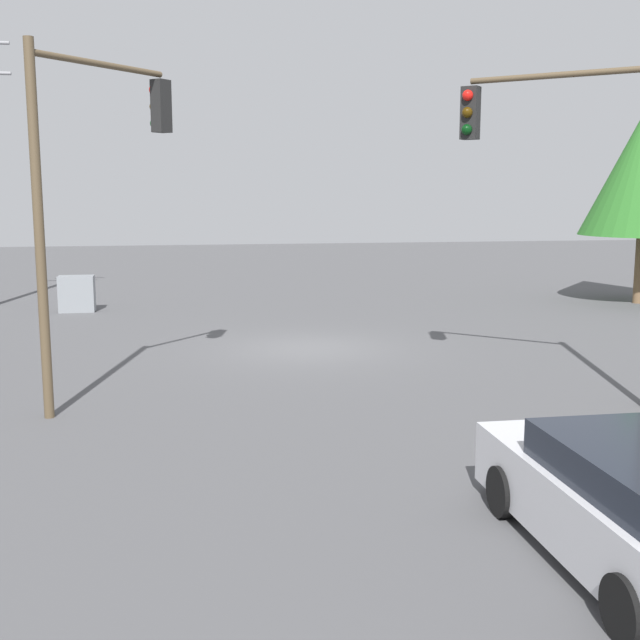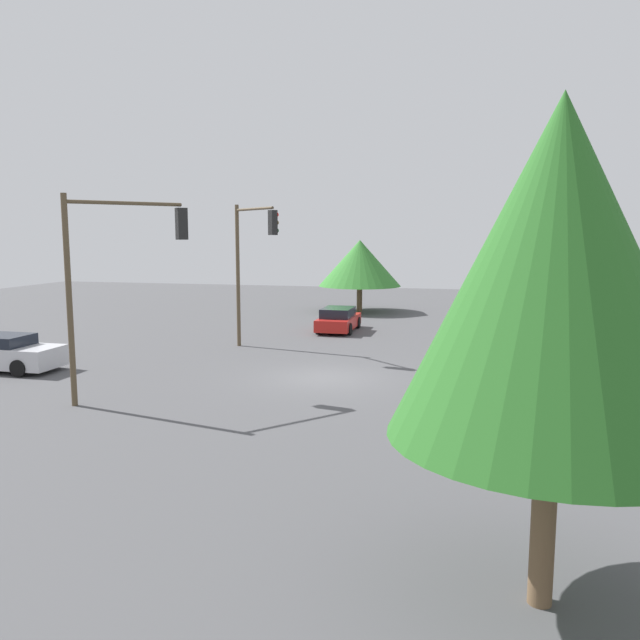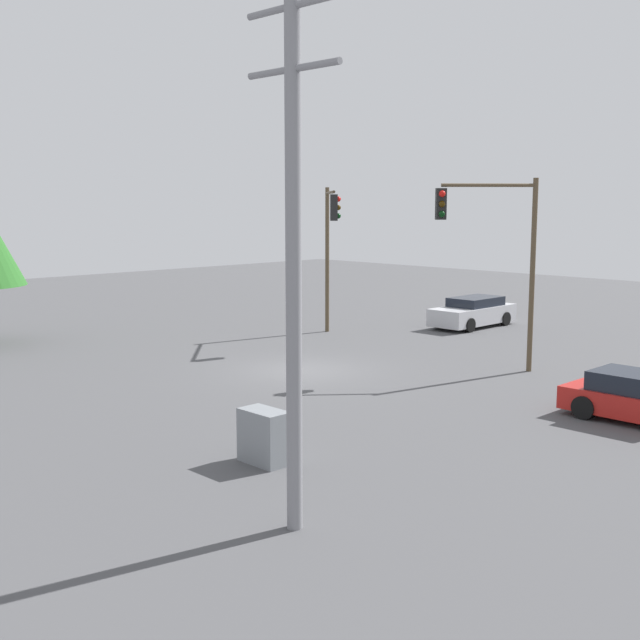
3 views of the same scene
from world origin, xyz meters
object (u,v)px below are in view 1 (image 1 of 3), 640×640
object	(u,v)px
traffic_signal_main	(578,171)
electrical_cabinet	(77,294)
sedan_silver	(634,506)
traffic_signal_cross	(91,167)

from	to	relation	value
traffic_signal_main	electrical_cabinet	world-z (taller)	traffic_signal_main
sedan_silver	traffic_signal_cross	xyz separation A→B (m)	(6.47, -8.06, 3.82)
sedan_silver	traffic_signal_main	bearing A→B (deg)	68.72
traffic_signal_cross	electrical_cabinet	xyz separation A→B (m)	(1.96, -12.11, -3.90)
traffic_signal_cross	electrical_cabinet	world-z (taller)	traffic_signal_cross
electrical_cabinet	traffic_signal_cross	bearing A→B (deg)	99.21
sedan_silver	electrical_cabinet	xyz separation A→B (m)	(8.43, -20.17, -0.08)
traffic_signal_cross	sedan_silver	bearing A→B (deg)	-100.42
traffic_signal_main	sedan_silver	bearing A→B (deg)	109.55
sedan_silver	electrical_cabinet	distance (m)	21.86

